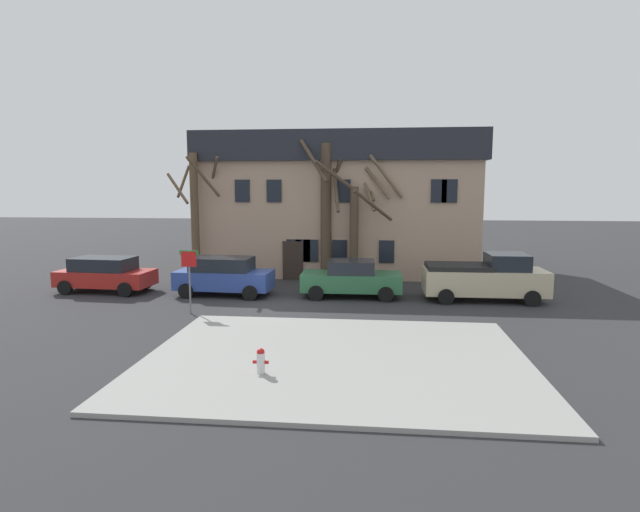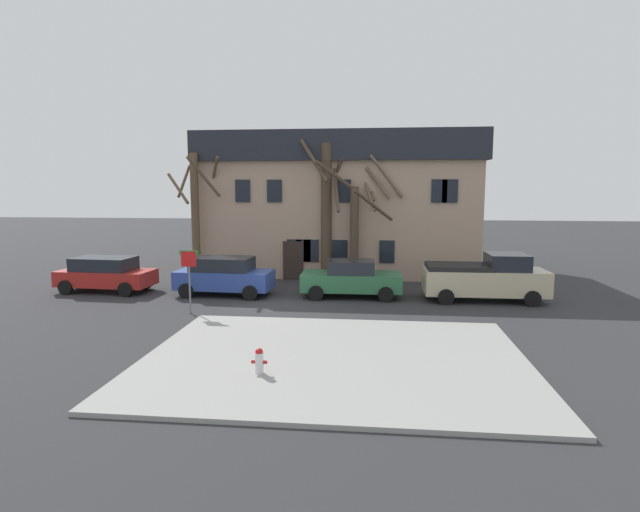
% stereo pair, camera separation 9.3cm
% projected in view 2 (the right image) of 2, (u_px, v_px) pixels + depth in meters
% --- Properties ---
extents(ground_plane, '(120.00, 120.00, 0.00)m').
position_uv_depth(ground_plane, '(275.00, 305.00, 21.79)').
color(ground_plane, '#2D2D30').
extents(sidewalk_slab, '(10.99, 8.57, 0.12)m').
position_uv_depth(sidewalk_slab, '(334.00, 359.00, 14.82)').
color(sidewalk_slab, '#999993').
rests_on(sidewalk_slab, ground_plane).
extents(building_main, '(15.89, 9.32, 8.01)m').
position_uv_depth(building_main, '(341.00, 203.00, 31.56)').
color(building_main, tan).
rests_on(building_main, ground_plane).
extents(tree_bare_near, '(2.96, 2.96, 6.81)m').
position_uv_depth(tree_bare_near, '(196.00, 211.00, 27.61)').
color(tree_bare_near, brown).
rests_on(tree_bare_near, ground_plane).
extents(tree_bare_mid, '(2.93, 2.88, 7.88)m').
position_uv_depth(tree_bare_mid, '(326.00, 205.00, 27.16)').
color(tree_bare_mid, '#4C3D2D').
rests_on(tree_bare_mid, ground_plane).
extents(tree_bare_far, '(3.21, 2.91, 6.18)m').
position_uv_depth(tree_bare_far, '(354.00, 229.00, 26.69)').
color(tree_bare_far, '#4C3D2D').
rests_on(tree_bare_far, ground_plane).
extents(tree_bare_end, '(2.52, 1.79, 6.66)m').
position_uv_depth(tree_bare_end, '(380.00, 215.00, 27.38)').
color(tree_bare_end, brown).
rests_on(tree_bare_end, ground_plane).
extents(car_red_wagon, '(4.55, 2.31, 1.67)m').
position_uv_depth(car_red_wagon, '(106.00, 274.00, 24.60)').
color(car_red_wagon, '#AD231E').
rests_on(car_red_wagon, ground_plane).
extents(car_blue_wagon, '(4.50, 2.24, 1.78)m').
position_uv_depth(car_blue_wagon, '(224.00, 276.00, 23.79)').
color(car_blue_wagon, '#2D4799').
rests_on(car_blue_wagon, ground_plane).
extents(car_green_sedan, '(4.56, 2.14, 1.69)m').
position_uv_depth(car_green_sedan, '(351.00, 279.00, 23.40)').
color(car_green_sedan, '#2D6B42').
rests_on(car_green_sedan, ground_plane).
extents(pickup_truck_beige, '(5.28, 2.32, 2.10)m').
position_uv_depth(pickup_truck_beige, '(485.00, 278.00, 22.66)').
color(pickup_truck_beige, '#C6B793').
rests_on(pickup_truck_beige, ground_plane).
extents(fire_hydrant, '(0.42, 0.22, 0.68)m').
position_uv_depth(fire_hydrant, '(259.00, 360.00, 13.46)').
color(fire_hydrant, silver).
rests_on(fire_hydrant, sidewalk_slab).
extents(street_sign_pole, '(0.76, 0.07, 2.54)m').
position_uv_depth(street_sign_pole, '(189.00, 269.00, 20.15)').
color(street_sign_pole, slate).
rests_on(street_sign_pole, ground_plane).
extents(bicycle_leaning, '(1.67, 0.61, 1.03)m').
position_uv_depth(bicycle_leaning, '(236.00, 275.00, 27.13)').
color(bicycle_leaning, black).
rests_on(bicycle_leaning, ground_plane).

